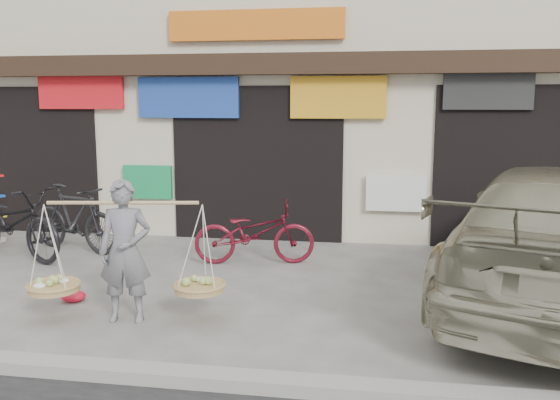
% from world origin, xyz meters
% --- Properties ---
extents(ground, '(70.00, 70.00, 0.00)m').
position_xyz_m(ground, '(0.00, 0.00, 0.00)').
color(ground, gray).
rests_on(ground, ground).
extents(kerb, '(70.00, 0.25, 0.12)m').
position_xyz_m(kerb, '(0.00, -2.00, 0.06)').
color(kerb, gray).
rests_on(kerb, ground).
extents(shophouse_block, '(14.00, 6.32, 7.00)m').
position_xyz_m(shophouse_block, '(-0.00, 6.42, 3.45)').
color(shophouse_block, beige).
rests_on(shophouse_block, ground).
extents(street_vendor, '(2.16, 0.82, 1.59)m').
position_xyz_m(street_vendor, '(-0.65, -0.65, 0.73)').
color(street_vendor, slate).
rests_on(street_vendor, ground).
extents(bike_0, '(2.30, 1.51, 1.14)m').
position_xyz_m(bike_0, '(-3.51, 1.62, 0.57)').
color(bike_0, black).
rests_on(bike_0, ground).
extents(bike_1, '(1.91, 1.08, 1.10)m').
position_xyz_m(bike_1, '(-2.79, 2.18, 0.55)').
color(bike_1, black).
rests_on(bike_1, ground).
extents(bike_2, '(1.89, 0.97, 0.95)m').
position_xyz_m(bike_2, '(0.27, 1.91, 0.47)').
color(bike_2, maroon).
rests_on(bike_2, ground).
extents(red_bag, '(0.31, 0.25, 0.14)m').
position_xyz_m(red_bag, '(-1.57, -0.16, 0.07)').
color(red_bag, red).
rests_on(red_bag, ground).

